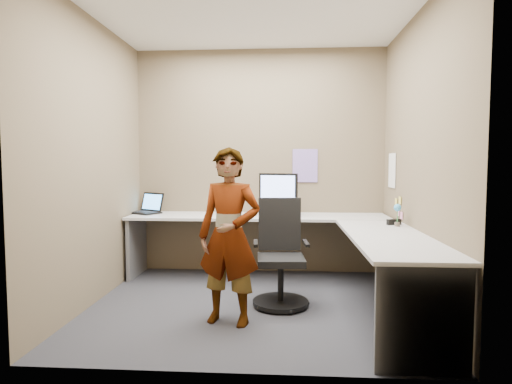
# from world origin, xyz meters

# --- Properties ---
(ground) EXTENTS (3.00, 3.00, 0.00)m
(ground) POSITION_xyz_m (0.00, 0.00, 0.00)
(ground) COLOR #25252A
(ground) RESTS_ON ground
(wall_back) EXTENTS (3.00, 0.00, 3.00)m
(wall_back) POSITION_xyz_m (0.00, 1.30, 1.35)
(wall_back) COLOR brown
(wall_back) RESTS_ON ground
(wall_right) EXTENTS (0.00, 2.70, 2.70)m
(wall_right) POSITION_xyz_m (1.50, 0.00, 1.35)
(wall_right) COLOR brown
(wall_right) RESTS_ON ground
(wall_left) EXTENTS (0.00, 2.70, 2.70)m
(wall_left) POSITION_xyz_m (-1.50, 0.00, 1.35)
(wall_left) COLOR brown
(wall_left) RESTS_ON ground
(ceiling) EXTENTS (3.00, 3.00, 0.00)m
(ceiling) POSITION_xyz_m (0.00, 0.00, 2.70)
(ceiling) COLOR white
(ceiling) RESTS_ON wall_back
(desk) EXTENTS (2.98, 2.58, 0.73)m
(desk) POSITION_xyz_m (0.44, 0.39, 0.59)
(desk) COLOR silver
(desk) RESTS_ON ground
(paper_ream) EXTENTS (0.34, 0.29, 0.06)m
(paper_ream) POSITION_xyz_m (0.23, 0.88, 0.76)
(paper_ream) COLOR red
(paper_ream) RESTS_ON desk
(monitor) EXTENTS (0.44, 0.20, 0.43)m
(monitor) POSITION_xyz_m (0.23, 0.90, 1.04)
(monitor) COLOR black
(monitor) RESTS_ON paper_ream
(laptop) EXTENTS (0.43, 0.41, 0.24)m
(laptop) POSITION_xyz_m (-1.33, 1.09, 0.79)
(laptop) COLOR black
(laptop) RESTS_ON desk
(trackball_mouse) EXTENTS (0.12, 0.08, 0.07)m
(trackball_mouse) POSITION_xyz_m (-0.09, 0.89, 0.76)
(trackball_mouse) COLOR #B7B7BC
(trackball_mouse) RESTS_ON desk
(origami) EXTENTS (0.10, 0.10, 0.06)m
(origami) POSITION_xyz_m (0.20, 0.77, 0.76)
(origami) COLOR white
(origami) RESTS_ON desk
(stapler) EXTENTS (0.15, 0.10, 0.05)m
(stapler) POSITION_xyz_m (1.37, 0.32, 0.76)
(stapler) COLOR black
(stapler) RESTS_ON desk
(flower) EXTENTS (0.07, 0.07, 0.22)m
(flower) POSITION_xyz_m (1.38, 0.21, 0.87)
(flower) COLOR brown
(flower) RESTS_ON desk
(calendar_purple) EXTENTS (0.30, 0.01, 0.40)m
(calendar_purple) POSITION_xyz_m (0.55, 1.29, 1.30)
(calendar_purple) COLOR #846BB7
(calendar_purple) RESTS_ON wall_back
(calendar_white) EXTENTS (0.01, 0.28, 0.38)m
(calendar_white) POSITION_xyz_m (1.49, 0.90, 1.25)
(calendar_white) COLOR white
(calendar_white) RESTS_ON wall_right
(sticky_note_a) EXTENTS (0.01, 0.07, 0.07)m
(sticky_note_a) POSITION_xyz_m (1.49, 0.55, 0.95)
(sticky_note_a) COLOR #F2E059
(sticky_note_a) RESTS_ON wall_right
(sticky_note_b) EXTENTS (0.01, 0.07, 0.07)m
(sticky_note_b) POSITION_xyz_m (1.49, 0.60, 0.82)
(sticky_note_b) COLOR pink
(sticky_note_b) RESTS_ON wall_right
(sticky_note_c) EXTENTS (0.01, 0.07, 0.07)m
(sticky_note_c) POSITION_xyz_m (1.49, 0.48, 0.80)
(sticky_note_c) COLOR pink
(sticky_note_c) RESTS_ON wall_right
(sticky_note_d) EXTENTS (0.01, 0.07, 0.07)m
(sticky_note_d) POSITION_xyz_m (1.49, 0.70, 0.92)
(sticky_note_d) COLOR #F2E059
(sticky_note_d) RESTS_ON wall_right
(office_chair) EXTENTS (0.52, 0.52, 0.98)m
(office_chair) POSITION_xyz_m (0.27, 0.05, 0.40)
(office_chair) COLOR black
(office_chair) RESTS_ON ground
(person) EXTENTS (0.60, 0.47, 1.46)m
(person) POSITION_xyz_m (-0.15, -0.44, 0.73)
(person) COLOR #999399
(person) RESTS_ON ground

